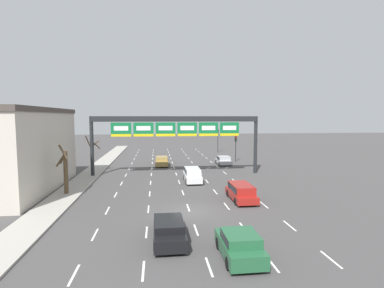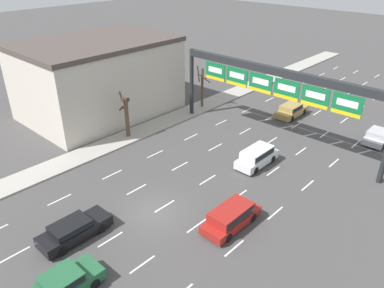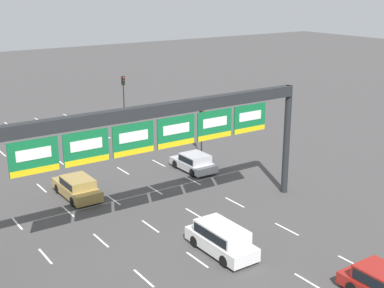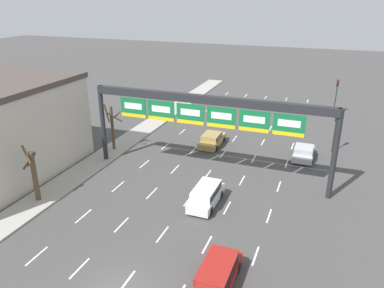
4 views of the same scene
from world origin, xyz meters
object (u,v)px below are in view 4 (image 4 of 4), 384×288
traffic_light_mid_block (337,90)px  tree_bare_second (34,173)px  car_gold (212,139)px  sign_gantry (207,111)px  suv_white (206,194)px  suv_red (217,273)px  traffic_light_near_gantry (336,125)px  car_silver (304,152)px  tree_bare_closest (113,126)px

traffic_light_mid_block → tree_bare_second: traffic_light_mid_block is taller
car_gold → tree_bare_second: bearing=-120.5°
sign_gantry → suv_white: size_ratio=4.83×
suv_red → tree_bare_second: (-16.45, 3.96, 1.64)m
car_gold → traffic_light_near_gantry: 13.03m
sign_gantry → traffic_light_mid_block: size_ratio=4.38×
traffic_light_near_gantry → traffic_light_mid_block: bearing=90.8°
suv_red → traffic_light_near_gantry: size_ratio=1.09×
sign_gantry → car_silver: bearing=42.8°
sign_gantry → suv_white: (1.56, -4.54, -5.44)m
car_silver → suv_white: bearing=-118.3°
traffic_light_mid_block → tree_bare_second: size_ratio=1.04×
suv_red → traffic_light_near_gantry: bearing=76.1°
sign_gantry → traffic_light_near_gantry: bearing=43.6°
car_silver → traffic_light_mid_block: (2.53, 16.67, 2.80)m
suv_white → tree_bare_closest: tree_bare_closest is taller
car_gold → car_silver: car_gold is taller
suv_white → tree_bare_second: size_ratio=0.94×
suv_red → traffic_light_mid_block: bearing=81.5°
suv_white → sign_gantry: bearing=108.9°
car_gold → traffic_light_mid_block: (12.34, 16.62, 2.76)m
suv_red → tree_bare_second: size_ratio=0.99×
sign_gantry → car_gold: (-1.81, 7.45, -5.56)m
suv_red → tree_bare_closest: size_ratio=0.96×
car_silver → traffic_light_near_gantry: traffic_light_near_gantry is taller
suv_red → car_gold: (-6.84, 20.27, -0.06)m
sign_gantry → tree_bare_closest: 12.09m
suv_red → car_gold: suv_red is taller
traffic_light_near_gantry → car_gold: bearing=-167.6°
traffic_light_near_gantry → tree_bare_second: 29.22m
traffic_light_mid_block → suv_red: bearing=-98.5°
traffic_light_near_gantry → tree_bare_closest: size_ratio=0.88×
traffic_light_mid_block → suv_white: bearing=-107.4°
sign_gantry → car_silver: size_ratio=5.38×
car_gold → car_silver: 9.81m
sign_gantry → traffic_light_near_gantry: (10.71, 10.20, -3.21)m
tree_bare_second → sign_gantry: bearing=37.8°
car_gold → tree_bare_closest: bearing=-152.7°
suv_white → tree_bare_second: (-12.98, -4.32, 1.59)m
car_gold → suv_white: (3.36, -11.99, 0.12)m
suv_red → traffic_light_mid_block: (5.50, 36.90, 2.69)m
suv_white → car_silver: 13.57m
sign_gantry → car_gold: sign_gantry is taller
suv_red → traffic_light_mid_block: traffic_light_mid_block is taller
car_gold → traffic_light_near_gantry: bearing=12.4°
traffic_light_near_gantry → tree_bare_closest: tree_bare_closest is taller
suv_red → tree_bare_second: bearing=166.5°
suv_white → suv_red: bearing=-67.2°
car_silver → tree_bare_second: tree_bare_second is taller
suv_red → tree_bare_second: tree_bare_second is taller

